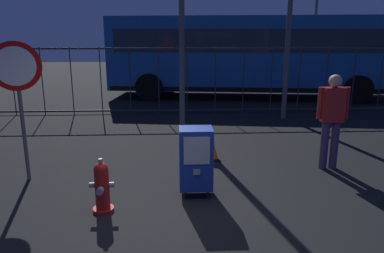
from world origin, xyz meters
TOP-DOWN VIEW (x-y plane):
  - ground_plane at (0.00, 0.00)m, footprint 60.00×60.00m
  - fire_hydrant at (-0.95, 0.15)m, footprint 0.33×0.32m
  - newspaper_box_primary at (0.32, 0.61)m, footprint 0.48×0.42m
  - stop_sign at (-2.39, 1.35)m, footprint 0.71×0.31m
  - pedestrian at (2.75, 1.61)m, footprint 0.55×0.22m
  - traffic_cone at (0.71, 2.20)m, footprint 0.36×0.36m
  - fence_barrier at (0.00, 6.51)m, footprint 18.03×0.04m
  - bus_near at (2.95, 9.51)m, footprint 10.74×3.90m
  - street_light_near_right at (7.34, 14.56)m, footprint 0.32×0.32m

SIDE VIEW (x-z plane):
  - ground_plane at x=0.00m, z-range 0.00..0.00m
  - traffic_cone at x=0.71m, z-range -0.01..0.52m
  - fire_hydrant at x=-0.95m, z-range -0.02..0.72m
  - newspaper_box_primary at x=0.32m, z-range 0.06..1.08m
  - pedestrian at x=2.75m, z-range 0.11..1.78m
  - fence_barrier at x=0.00m, z-range 0.02..2.02m
  - stop_sign at x=-2.39m, z-range 0.49..2.72m
  - bus_near at x=2.95m, z-range 0.21..3.21m
  - street_light_near_right at x=7.34m, z-range 0.56..7.59m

